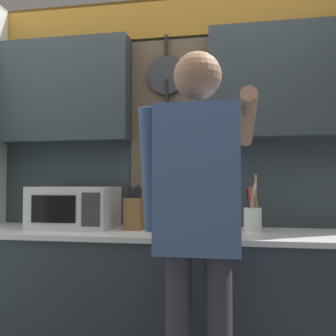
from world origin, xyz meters
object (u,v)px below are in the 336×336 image
(microwave, at_px, (75,207))
(person, at_px, (198,209))
(utensil_crock, at_px, (253,217))
(knife_block, at_px, (135,213))

(microwave, xyz_separation_m, person, (0.86, -0.60, 0.04))
(person, bearing_deg, microwave, 145.37)
(microwave, bearing_deg, utensil_crock, 0.09)
(utensil_crock, bearing_deg, person, -114.27)
(knife_block, bearing_deg, person, -52.69)
(utensil_crock, bearing_deg, knife_block, -179.88)
(microwave, distance_m, knife_block, 0.41)
(knife_block, bearing_deg, utensil_crock, 0.12)
(knife_block, relative_size, person, 0.16)
(utensil_crock, distance_m, person, 0.66)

